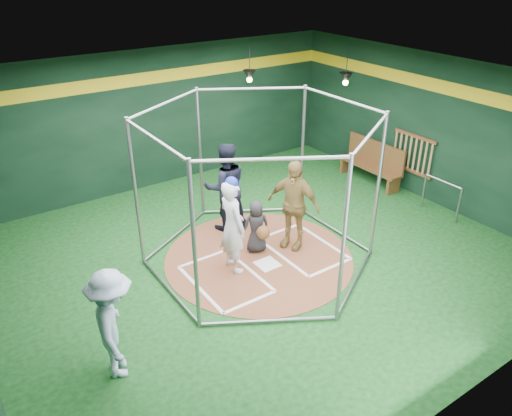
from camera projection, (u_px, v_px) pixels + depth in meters
room_shell at (259, 179)px, 9.31m from camera, size 10.10×9.10×3.53m
clay_disc at (259, 258)px, 10.11m from camera, size 3.80×3.80×0.01m
home_plate at (267, 264)px, 9.88m from camera, size 0.43×0.43×0.01m
batter_box_left at (225, 279)px, 9.44m from camera, size 1.17×1.77×0.01m
batter_box_right at (303, 248)px, 10.40m from camera, size 1.17×1.77×0.01m
batting_cage at (259, 191)px, 9.42m from camera, size 4.05×4.67×3.00m
bat_rack at (412, 153)px, 12.39m from camera, size 0.07×1.25×0.98m
pendant_lamp_near at (249, 75)px, 12.58m from camera, size 0.34×0.34×0.90m
pendant_lamp_far at (346, 78)px, 12.32m from camera, size 0.34×0.34×0.90m
batter_figure at (232, 225)px, 9.33m from camera, size 0.47×0.70×1.95m
visitor_leopard at (293, 205)px, 10.10m from camera, size 0.93×1.21×1.91m
catcher_figure at (257, 227)px, 10.09m from camera, size 0.63×0.65×1.12m
umpire at (226, 187)px, 10.76m from camera, size 1.14×1.00×1.99m
bystander_blue at (113, 324)px, 7.02m from camera, size 0.94×1.27×1.75m
dugout_bench at (372, 161)px, 13.20m from camera, size 0.45×1.91×1.12m
steel_railing at (442, 192)px, 11.50m from camera, size 0.05×1.02×0.88m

